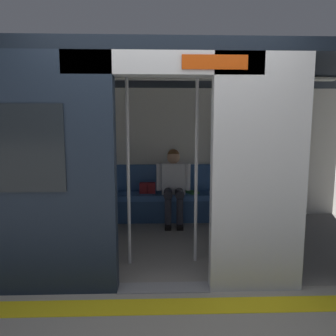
% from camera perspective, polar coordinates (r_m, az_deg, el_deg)
% --- Properties ---
extents(ground_plane, '(60.00, 60.00, 0.00)m').
position_cam_1_polar(ground_plane, '(3.14, -0.80, -21.53)').
color(ground_plane, gray).
extents(platform_edge_strip, '(8.00, 0.24, 0.01)m').
position_cam_1_polar(platform_edge_strip, '(2.88, -0.68, -24.38)').
color(platform_edge_strip, yellow).
rests_on(platform_edge_strip, ground_plane).
extents(train_car, '(6.40, 2.65, 2.29)m').
position_cam_1_polar(train_car, '(3.89, -1.91, 7.22)').
color(train_car, silver).
rests_on(train_car, ground_plane).
extents(bench_seat, '(2.74, 0.44, 0.45)m').
position_cam_1_polar(bench_seat, '(5.02, -1.26, -6.01)').
color(bench_seat, '#38609E').
rests_on(bench_seat, ground_plane).
extents(person_seated, '(0.55, 0.68, 1.18)m').
position_cam_1_polar(person_seated, '(4.91, 1.04, -2.44)').
color(person_seated, silver).
rests_on(person_seated, ground_plane).
extents(handbag, '(0.26, 0.15, 0.17)m').
position_cam_1_polar(handbag, '(5.06, -3.85, -3.73)').
color(handbag, maroon).
rests_on(handbag, bench_seat).
extents(book, '(0.24, 0.27, 0.03)m').
position_cam_1_polar(book, '(5.07, 4.52, -4.53)').
color(book, '#33723F').
rests_on(book, bench_seat).
extents(grab_pole_door, '(0.04, 0.04, 2.15)m').
position_cam_1_polar(grab_pole_door, '(3.33, -7.43, -0.25)').
color(grab_pole_door, silver).
rests_on(grab_pole_door, ground_plane).
extents(grab_pole_far, '(0.04, 0.04, 2.15)m').
position_cam_1_polar(grab_pole_far, '(3.40, 5.28, -0.07)').
color(grab_pole_far, silver).
rests_on(grab_pole_far, ground_plane).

